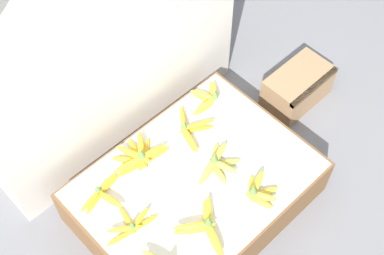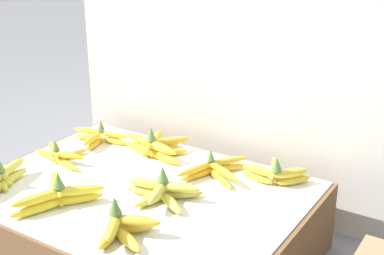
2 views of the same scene
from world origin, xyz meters
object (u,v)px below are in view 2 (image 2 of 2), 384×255
banana_bunch_front_midleft (57,194)px  banana_bunch_middle_left (60,155)px  banana_bunch_back_midright (214,169)px  banana_bunch_middle_midright (162,191)px  banana_bunch_back_left (99,137)px  banana_bunch_front_midright (123,227)px  banana_bunch_back_right (275,173)px  banana_bunch_back_midleft (155,146)px

banana_bunch_front_midleft → banana_bunch_middle_left: 0.29m
banana_bunch_front_midleft → banana_bunch_back_midright: size_ratio=1.01×
banana_bunch_middle_left → banana_bunch_middle_midright: banana_bunch_middle_midright is taller
banana_bunch_back_left → banana_bunch_back_midright: size_ratio=0.94×
banana_bunch_middle_midright → banana_bunch_middle_left: bearing=175.4°
banana_bunch_middle_left → banana_bunch_back_left: bearing=88.2°
banana_bunch_front_midright → banana_bunch_back_right: banana_bunch_front_midright is taller
banana_bunch_middle_left → banana_bunch_back_right: 0.70m
banana_bunch_back_left → banana_bunch_back_midright: (0.48, -0.01, -0.00)m
banana_bunch_front_midleft → banana_bunch_back_midright: bearing=54.0°
banana_bunch_back_midleft → banana_bunch_back_right: bearing=3.5°
banana_bunch_back_midleft → banana_bunch_back_midright: banana_bunch_back_midleft is taller
banana_bunch_front_midright → banana_bunch_back_right: bearing=68.6°
banana_bunch_front_midright → banana_bunch_back_midleft: size_ratio=0.67×
banana_bunch_middle_left → banana_bunch_back_right: size_ratio=1.13×
banana_bunch_middle_midright → banana_bunch_back_midright: 0.22m
banana_bunch_front_midright → banana_bunch_back_left: (-0.46, 0.43, -0.01)m
banana_bunch_front_midleft → banana_bunch_back_right: 0.64m
banana_bunch_front_midleft → banana_bunch_back_midright: (0.28, 0.39, -0.01)m
banana_bunch_middle_left → banana_bunch_back_right: bearing=20.3°
banana_bunch_front_midright → banana_bunch_back_right: (0.19, 0.49, -0.00)m
banana_bunch_back_left → banana_bunch_back_midright: same height
banana_bunch_back_midleft → banana_bunch_back_right: size_ratio=1.27×
banana_bunch_front_midleft → banana_bunch_back_midleft: 0.43m
banana_bunch_front_midleft → banana_bunch_back_midright: banana_bunch_front_midleft is taller
banana_bunch_middle_midright → banana_bunch_back_left: banana_bunch_middle_midright is taller
banana_bunch_middle_left → banana_bunch_back_left: 0.18m
banana_bunch_front_midleft → banana_bunch_middle_midright: same height
banana_bunch_front_midleft → banana_bunch_middle_midright: size_ratio=1.08×
banana_bunch_middle_midright → banana_bunch_back_midleft: bearing=129.6°
banana_bunch_back_left → banana_bunch_back_right: (0.65, 0.06, 0.01)m
banana_bunch_middle_midright → banana_bunch_back_midright: banana_bunch_middle_midright is taller
banana_bunch_front_midright → banana_bunch_front_midleft: bearing=172.1°
banana_bunch_middle_midright → banana_bunch_back_left: (-0.43, 0.22, -0.00)m
banana_bunch_front_midleft → banana_bunch_middle_midright: (0.24, 0.17, -0.00)m
banana_bunch_front_midleft → banana_bunch_front_midright: bearing=-7.9°
banana_bunch_front_midleft → banana_bunch_back_right: (0.46, 0.45, -0.00)m
banana_bunch_front_midleft → banana_bunch_front_midright: banana_bunch_front_midright is taller
banana_bunch_front_midleft → banana_bunch_middle_left: banana_bunch_front_midleft is taller
banana_bunch_middle_midright → banana_bunch_back_right: 0.36m
banana_bunch_back_midright → banana_bunch_front_midleft: bearing=-126.0°
banana_bunch_front_midright → banana_bunch_back_right: size_ratio=0.85×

